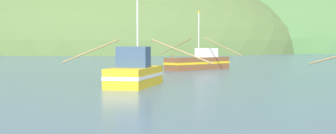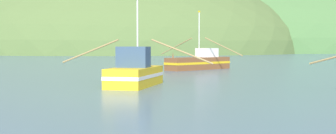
% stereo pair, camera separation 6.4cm
% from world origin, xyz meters
% --- Properties ---
extents(hill_far_right, '(189.51, 151.61, 65.02)m').
position_xyz_m(hill_far_right, '(35.89, 253.75, 0.00)').
color(hill_far_right, '#516B38').
rests_on(hill_far_right, ground).
extents(hill_far_center, '(141.64, 113.32, 63.01)m').
position_xyz_m(hill_far_center, '(-23.46, 167.43, 0.00)').
color(hill_far_center, '#516B38').
rests_on(hill_far_center, ground).
extents(hill_mid_right, '(215.23, 172.19, 82.12)m').
position_xyz_m(hill_mid_right, '(30.88, 226.89, 0.00)').
color(hill_mid_right, '#47703D').
rests_on(hill_mid_right, ground).
extents(fishing_boat_brown, '(9.55, 9.25, 7.07)m').
position_xyz_m(fishing_boat_brown, '(5.30, 47.65, 0.91)').
color(fishing_boat_brown, brown).
rests_on(fishing_boat_brown, ground).
extents(fishing_boat_yellow, '(11.15, 6.82, 6.46)m').
position_xyz_m(fishing_boat_yellow, '(0.03, 25.64, 0.91)').
color(fishing_boat_yellow, gold).
rests_on(fishing_boat_yellow, ground).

